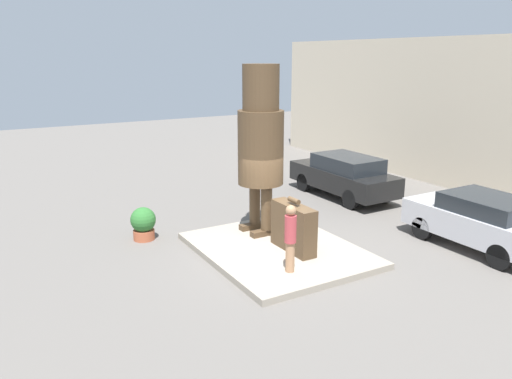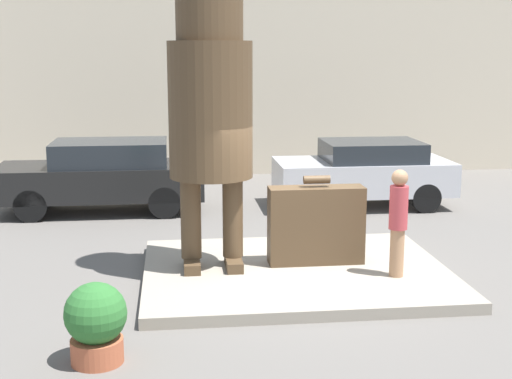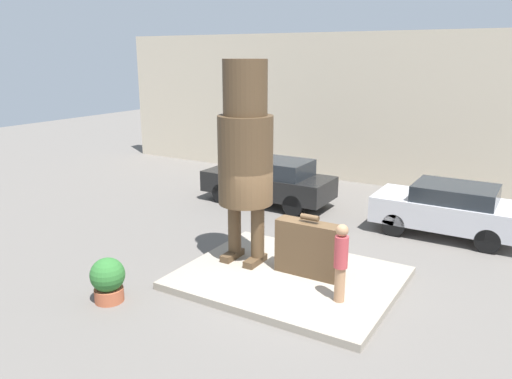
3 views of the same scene
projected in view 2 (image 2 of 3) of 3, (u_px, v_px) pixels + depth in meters
The scene contains 9 objects.
ground_plane at pixel (296, 278), 11.71m from camera, with size 60.00×60.00×0.00m, color #605B56.
pedestal at pixel (296, 273), 11.69m from camera, with size 4.94×3.96×0.17m.
building_backdrop at pixel (238, 72), 21.03m from camera, with size 28.00×0.60×6.08m.
statue_figure at pixel (210, 90), 11.19m from camera, with size 1.34×1.34×4.94m.
giant_suitcase at pixel (316, 225), 11.84m from camera, with size 1.58×0.45×1.48m.
tourist at pixel (398, 218), 11.08m from camera, with size 0.29×0.29×1.71m.
parked_car_black at pixel (103, 174), 16.29m from camera, with size 4.65×1.82×1.64m.
parked_car_silver at pixel (365, 171), 16.90m from camera, with size 4.11×1.88×1.56m.
planter_pot at pixel (96, 322), 8.46m from camera, with size 0.75×0.75×0.99m.
Camera 2 is at (-1.97, -11.05, 3.70)m, focal length 50.00 mm.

